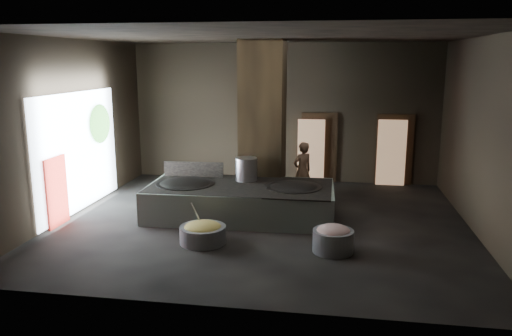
% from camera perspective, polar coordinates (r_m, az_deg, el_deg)
% --- Properties ---
extents(floor, '(10.00, 9.00, 0.10)m').
position_cam_1_polar(floor, '(12.59, 0.83, -6.32)').
color(floor, black).
rests_on(floor, ground).
extents(ceiling, '(10.00, 9.00, 0.10)m').
position_cam_1_polar(ceiling, '(11.95, 0.90, 15.08)').
color(ceiling, black).
rests_on(ceiling, back_wall).
extents(back_wall, '(10.00, 0.10, 4.50)m').
position_cam_1_polar(back_wall, '(16.54, 3.15, 6.30)').
color(back_wall, black).
rests_on(back_wall, ground).
extents(front_wall, '(10.00, 0.10, 4.50)m').
position_cam_1_polar(front_wall, '(7.66, -4.05, -0.69)').
color(front_wall, black).
rests_on(front_wall, ground).
extents(left_wall, '(0.10, 9.00, 4.50)m').
position_cam_1_polar(left_wall, '(13.72, -20.56, 4.31)').
color(left_wall, black).
rests_on(left_wall, ground).
extents(right_wall, '(0.10, 9.00, 4.50)m').
position_cam_1_polar(right_wall, '(12.39, 24.69, 3.20)').
color(right_wall, black).
rests_on(right_wall, ground).
extents(pillar, '(1.20, 1.20, 4.50)m').
position_cam_1_polar(pillar, '(13.97, 0.77, 5.22)').
color(pillar, black).
rests_on(pillar, ground).
extents(hearth_platform, '(4.78, 2.39, 0.82)m').
position_cam_1_polar(hearth_platform, '(12.85, -1.77, -3.79)').
color(hearth_platform, '#A9BBA8').
rests_on(hearth_platform, ground).
extents(platform_cap, '(4.61, 2.21, 0.03)m').
position_cam_1_polar(platform_cap, '(12.74, -1.78, -2.04)').
color(platform_cap, black).
rests_on(platform_cap, hearth_platform).
extents(wok_left, '(1.49, 1.49, 0.41)m').
position_cam_1_polar(wok_left, '(13.06, -8.08, -2.10)').
color(wok_left, black).
rests_on(wok_left, hearth_platform).
extents(wok_left_rim, '(1.52, 1.52, 0.05)m').
position_cam_1_polar(wok_left_rim, '(13.04, -8.09, -1.81)').
color(wok_left_rim, black).
rests_on(wok_left_rim, hearth_platform).
extents(wok_right, '(1.38, 1.38, 0.39)m').
position_cam_1_polar(wok_right, '(12.63, 4.30, -2.51)').
color(wok_right, black).
rests_on(wok_right, hearth_platform).
extents(wok_right_rim, '(1.41, 1.41, 0.05)m').
position_cam_1_polar(wok_right_rim, '(12.61, 4.30, -2.20)').
color(wok_right_rim, black).
rests_on(wok_right_rim, hearth_platform).
extents(stock_pot, '(0.57, 0.57, 0.61)m').
position_cam_1_polar(stock_pot, '(13.19, -1.12, -0.14)').
color(stock_pot, '#ACADB4').
rests_on(stock_pot, hearth_platform).
extents(splash_guard, '(1.64, 0.11, 0.41)m').
position_cam_1_polar(splash_guard, '(13.74, -7.14, -0.16)').
color(splash_guard, black).
rests_on(splash_guard, hearth_platform).
extents(cook, '(0.73, 0.70, 1.68)m').
position_cam_1_polar(cook, '(14.34, 5.33, -0.36)').
color(cook, brown).
rests_on(cook, ground).
extents(veg_basin, '(1.08, 1.08, 0.38)m').
position_cam_1_polar(veg_basin, '(11.17, -6.09, -7.56)').
color(veg_basin, gray).
rests_on(veg_basin, ground).
extents(veg_fill, '(0.84, 0.84, 0.26)m').
position_cam_1_polar(veg_fill, '(11.11, -6.11, -6.78)').
color(veg_fill, '#859D4C').
rests_on(veg_fill, veg_basin).
extents(ladle, '(0.22, 0.37, 0.73)m').
position_cam_1_polar(ladle, '(11.23, -6.68, -5.52)').
color(ladle, '#ACADB4').
rests_on(ladle, veg_basin).
extents(meat_basin, '(1.01, 1.01, 0.47)m').
position_cam_1_polar(meat_basin, '(10.71, 8.80, -8.24)').
color(meat_basin, gray).
rests_on(meat_basin, ground).
extents(meat_fill, '(0.71, 0.71, 0.27)m').
position_cam_1_polar(meat_fill, '(10.64, 8.84, -7.16)').
color(meat_fill, '#B56F6C').
rests_on(meat_fill, meat_basin).
extents(doorway_near, '(1.18, 0.08, 2.38)m').
position_cam_1_polar(doorway_near, '(16.52, 7.21, 2.19)').
color(doorway_near, black).
rests_on(doorway_near, ground).
extents(doorway_near_glow, '(0.87, 0.04, 2.07)m').
position_cam_1_polar(doorway_near_glow, '(16.39, 6.29, 1.96)').
color(doorway_near_glow, '#8C6647').
rests_on(doorway_near_glow, ground).
extents(doorway_far, '(1.18, 0.08, 2.38)m').
position_cam_1_polar(doorway_far, '(16.62, 15.51, 1.90)').
color(doorway_far, black).
rests_on(doorway_far, ground).
extents(doorway_far_glow, '(0.90, 0.04, 2.13)m').
position_cam_1_polar(doorway_far_glow, '(16.50, 15.21, 1.66)').
color(doorway_far_glow, '#8C6647').
rests_on(doorway_far_glow, ground).
extents(left_opening, '(0.04, 4.20, 3.10)m').
position_cam_1_polar(left_opening, '(13.94, -19.60, 1.79)').
color(left_opening, white).
rests_on(left_opening, ground).
extents(pavilion_sliver, '(0.05, 0.90, 1.70)m').
position_cam_1_polar(pavilion_sliver, '(12.96, -21.81, -2.53)').
color(pavilion_sliver, maroon).
rests_on(pavilion_sliver, ground).
extents(tree_silhouette, '(0.28, 1.10, 1.10)m').
position_cam_1_polar(tree_silhouette, '(14.77, -17.40, 4.85)').
color(tree_silhouette, '#194714').
rests_on(tree_silhouette, left_opening).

